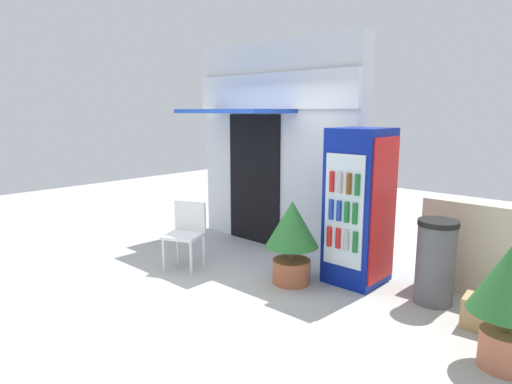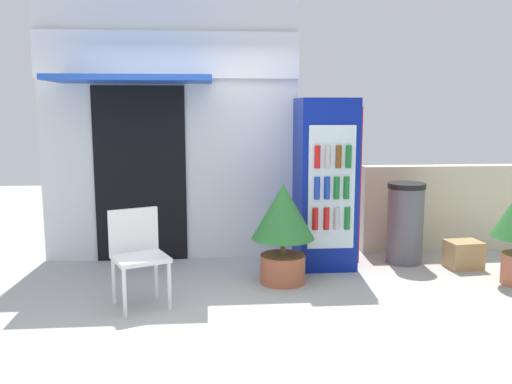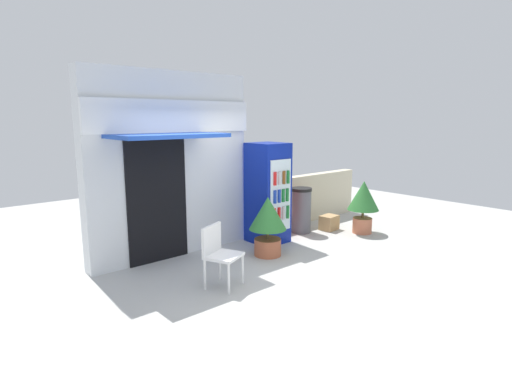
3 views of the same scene
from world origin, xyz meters
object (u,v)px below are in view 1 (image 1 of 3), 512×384
Objects in this scene: drink_cooler at (359,207)px; potted_plant_near_shop at (292,234)px; plastic_chair at (186,230)px; trash_bin at (436,262)px; cardboard_box at (484,314)px; potted_plant_curbside at (511,289)px.

drink_cooler is 0.88m from potted_plant_near_shop.
trash_bin is at bearing 20.88° from plastic_chair.
cardboard_box is at bearing -9.45° from drink_cooler.
cardboard_box is at bearing 9.11° from potted_plant_near_shop.
drink_cooler is 1.06m from trash_bin.
plastic_chair is 3.13m from trash_bin.
drink_cooler is at bearing 170.55° from cardboard_box.
plastic_chair is at bearing -176.54° from potted_plant_curbside.
drink_cooler reaches higher than plastic_chair.
potted_plant_near_shop is 2.18m from cardboard_box.
drink_cooler reaches higher than trash_bin.
drink_cooler is at bearing 46.55° from potted_plant_near_shop.
trash_bin is at bearing 21.99° from potted_plant_near_shop.
cardboard_box is (2.10, 0.34, -0.47)m from potted_plant_near_shop.
plastic_chair is 0.81× the size of potted_plant_curbside.
cardboard_box is (-0.32, 0.61, -0.53)m from potted_plant_curbside.
plastic_chair is at bearing -150.90° from drink_cooler.
potted_plant_curbside is (1.87, -0.86, -0.26)m from drink_cooler.
potted_plant_near_shop reaches higher than plastic_chair.
trash_bin is at bearing 155.16° from cardboard_box.
potted_plant_near_shop reaches higher than trash_bin.
cardboard_box is at bearing -24.84° from trash_bin.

